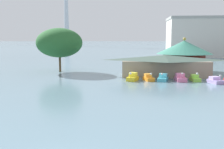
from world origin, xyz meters
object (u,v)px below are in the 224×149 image
at_px(pedal_boat_orange, 148,78).
at_px(shoreline_tree_tall_left, 59,43).
at_px(pedal_boat_lavender, 215,81).
at_px(pedal_boat_lime, 195,78).
at_px(pedal_boat_pink, 180,78).
at_px(boathouse, 165,65).
at_px(pedal_boat_cyan, 163,78).
at_px(pedal_boat_yellow, 133,78).
at_px(background_building_block, 201,37).
at_px(green_roof_pavilion, 184,54).

bearing_deg(pedal_boat_orange, shoreline_tree_tall_left, -139.36).
xyz_separation_m(pedal_boat_lavender, shoreline_tree_tall_left, (-30.01, 13.19, 6.03)).
bearing_deg(pedal_boat_lime, shoreline_tree_tall_left, -117.60).
relative_size(pedal_boat_pink, boathouse, 0.16).
relative_size(pedal_boat_cyan, boathouse, 0.17).
bearing_deg(pedal_boat_cyan, pedal_boat_yellow, -72.20).
xyz_separation_m(pedal_boat_lavender, boathouse, (-7.39, 8.08, 1.74)).
distance_m(pedal_boat_lime, pedal_boat_lavender, 3.46).
bearing_deg(pedal_boat_lavender, pedal_boat_lime, -143.54).
relative_size(boathouse, shoreline_tree_tall_left, 1.75).
xyz_separation_m(pedal_boat_cyan, background_building_block, (23.15, 65.68, 7.62)).
distance_m(pedal_boat_orange, shoreline_tree_tall_left, 22.99).
distance_m(pedal_boat_yellow, pedal_boat_cyan, 5.30).
height_order(pedal_boat_yellow, background_building_block, background_building_block).
bearing_deg(boathouse, green_roof_pavilion, 54.60).
distance_m(pedal_boat_yellow, pedal_boat_lavender, 13.80).
xyz_separation_m(pedal_boat_orange, boathouse, (3.54, 6.23, 1.69)).
relative_size(pedal_boat_cyan, pedal_boat_lavender, 0.99).
relative_size(pedal_boat_lavender, boathouse, 0.17).
relative_size(pedal_boat_lime, background_building_block, 0.09).
xyz_separation_m(pedal_boat_yellow, green_roof_pavilion, (11.41, 13.69, 3.39)).
relative_size(pedal_boat_lime, green_roof_pavilion, 0.20).
bearing_deg(pedal_boat_cyan, background_building_block, 176.58).
height_order(pedal_boat_pink, shoreline_tree_tall_left, shoreline_tree_tall_left).
bearing_deg(pedal_boat_lime, boathouse, -148.73).
bearing_deg(pedal_boat_lavender, boathouse, -157.04).
bearing_deg(background_building_block, boathouse, -110.46).
xyz_separation_m(green_roof_pavilion, shoreline_tree_tall_left, (-27.71, -2.05, 2.51)).
bearing_deg(pedal_boat_cyan, pedal_boat_lavender, 94.49).
bearing_deg(pedal_boat_orange, green_roof_pavilion, 128.55).
distance_m(pedal_boat_pink, pedal_boat_lavender, 5.71).
xyz_separation_m(pedal_boat_orange, pedal_boat_cyan, (2.51, -0.14, 0.03)).
relative_size(pedal_boat_lime, pedal_boat_lavender, 0.81).
height_order(pedal_boat_yellow, pedal_boat_lavender, pedal_boat_yellow).
xyz_separation_m(pedal_boat_lime, boathouse, (-4.53, 6.15, 1.70)).
relative_size(pedal_boat_cyan, pedal_boat_pink, 1.03).
xyz_separation_m(pedal_boat_pink, shoreline_tree_tall_left, (-24.60, 11.37, 5.93)).
xyz_separation_m(pedal_boat_lavender, background_building_block, (14.74, 67.40, 7.69)).
bearing_deg(background_building_block, shoreline_tree_tall_left, -129.54).
relative_size(pedal_boat_cyan, pedal_boat_lime, 1.23).
distance_m(green_roof_pavilion, background_building_block, 55.03).
bearing_deg(pedal_boat_cyan, pedal_boat_lime, 108.31).
height_order(pedal_boat_cyan, pedal_boat_lime, pedal_boat_lime).
bearing_deg(background_building_block, pedal_boat_lavender, -102.33).
xyz_separation_m(boathouse, background_building_block, (22.13, 59.31, 5.96)).
relative_size(pedal_boat_yellow, pedal_boat_lavender, 0.96).
height_order(pedal_boat_orange, pedal_boat_cyan, pedal_boat_cyan).
bearing_deg(pedal_boat_orange, pedal_boat_pink, 70.88).
relative_size(pedal_boat_orange, shoreline_tree_tall_left, 0.28).
height_order(pedal_boat_orange, pedal_boat_lime, pedal_boat_lime).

